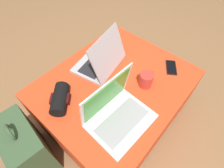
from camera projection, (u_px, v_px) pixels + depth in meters
ground_plane at (115, 111)px, 1.43m from camera, size 14.00×14.00×0.00m
ottoman at (115, 98)px, 1.28m from camera, size 0.96×0.81×0.39m
laptop_near at (116, 113)px, 0.93m from camera, size 0.35×0.28×0.27m
laptop_far at (102, 60)px, 1.17m from camera, size 0.36×0.31×0.26m
cell_phone at (171, 67)px, 1.20m from camera, size 0.15×0.13×0.01m
backpack at (28, 150)px, 1.04m from camera, size 0.25×0.34×0.50m
wrist_brace at (60, 99)px, 0.99m from camera, size 0.20×0.19×0.09m
coffee_mug at (146, 79)px, 1.08m from camera, size 0.12×0.08×0.09m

